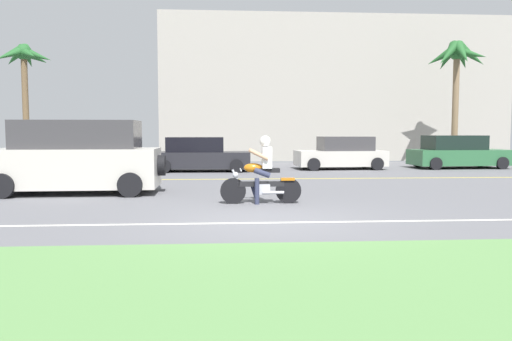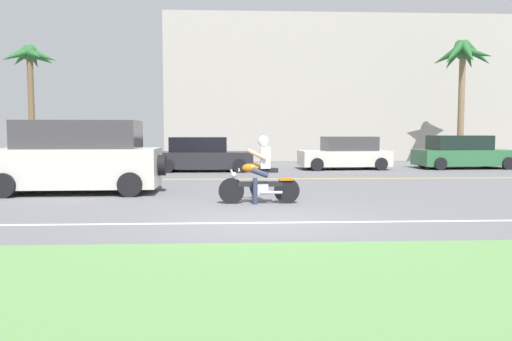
{
  "view_description": "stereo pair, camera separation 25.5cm",
  "coord_description": "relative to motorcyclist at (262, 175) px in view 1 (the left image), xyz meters",
  "views": [
    {
      "loc": [
        -0.84,
        -9.37,
        1.68
      ],
      "look_at": [
        0.11,
        4.39,
        0.61
      ],
      "focal_mm": 34.99,
      "sensor_mm": 36.0,
      "label": 1
    },
    {
      "loc": [
        -0.59,
        -9.38,
        1.68
      ],
      "look_at": [
        0.11,
        4.39,
        0.61
      ],
      "focal_mm": 34.99,
      "sensor_mm": 36.0,
      "label": 2
    }
  ],
  "objects": [
    {
      "name": "motorcyclist",
      "position": [
        0.0,
        0.0,
        0.0
      ],
      "size": [
        1.91,
        0.62,
        1.6
      ],
      "color": "black",
      "rests_on": "ground"
    },
    {
      "name": "building_far",
      "position": [
        5.82,
        18.77,
        3.54
      ],
      "size": [
        20.55,
        4.0,
        8.43
      ],
      "primitive_type": "cube",
      "color": "#A8A399",
      "rests_on": "ground"
    },
    {
      "name": "lane_line_near",
      "position": [
        -0.09,
        -2.51,
        -0.67
      ],
      "size": [
        50.4,
        0.12,
        0.01
      ],
      "primitive_type": "cube",
      "color": "silver",
      "rests_on": "ground"
    },
    {
      "name": "palm_tree_0",
      "position": [
        -10.09,
        12.59,
        4.22
      ],
      "size": [
        2.56,
        2.63,
        5.8
      ],
      "color": "brown",
      "rests_on": "ground"
    },
    {
      "name": "parked_car_3",
      "position": [
        10.0,
        10.82,
        0.04
      ],
      "size": [
        4.46,
        2.16,
        1.52
      ],
      "color": "#2D663D",
      "rests_on": "ground"
    },
    {
      "name": "grass_median",
      "position": [
        -0.09,
        -6.33,
        -0.64
      ],
      "size": [
        56.0,
        3.8,
        0.06
      ],
      "primitive_type": "cube",
      "color": "#5B8C4C",
      "rests_on": "ground"
    },
    {
      "name": "parked_car_1",
      "position": [
        -1.87,
        9.8,
        0.01
      ],
      "size": [
        4.13,
        1.93,
        1.46
      ],
      "color": "#232328",
      "rests_on": "ground"
    },
    {
      "name": "suv_nearby",
      "position": [
        -4.87,
        2.28,
        0.29
      ],
      "size": [
        4.65,
        2.19,
        1.99
      ],
      "color": "beige",
      "rests_on": "ground"
    },
    {
      "name": "parked_car_0",
      "position": [
        -6.27,
        11.02,
        0.03
      ],
      "size": [
        3.94,
        1.87,
        1.5
      ],
      "color": "beige",
      "rests_on": "ground"
    },
    {
      "name": "palm_tree_1",
      "position": [
        11.17,
        13.57,
        4.61
      ],
      "size": [
        3.04,
        3.03,
        6.36
      ],
      "color": "#846B4C",
      "rests_on": "ground"
    },
    {
      "name": "parked_car_2",
      "position": [
        4.49,
        10.65,
        0.02
      ],
      "size": [
        4.05,
        2.13,
        1.47
      ],
      "color": "beige",
      "rests_on": "ground"
    },
    {
      "name": "lane_line_far",
      "position": [
        -0.09,
        6.1,
        -0.67
      ],
      "size": [
        50.4,
        0.12,
        0.01
      ],
      "primitive_type": "cube",
      "color": "yellow",
      "rests_on": "ground"
    },
    {
      "name": "ground",
      "position": [
        -0.09,
        0.77,
        -0.69
      ],
      "size": [
        56.0,
        30.0,
        0.04
      ],
      "primitive_type": "cube",
      "color": "slate"
    }
  ]
}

